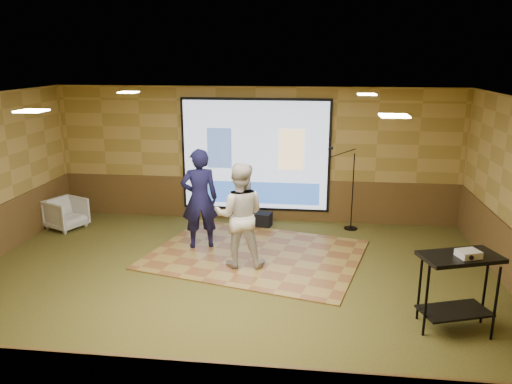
# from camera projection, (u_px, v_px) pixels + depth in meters

# --- Properties ---
(ground) EXTENTS (9.00, 9.00, 0.00)m
(ground) POSITION_uv_depth(u_px,v_px,m) (230.00, 286.00, 8.16)
(ground) COLOR #333B1A
(ground) RESTS_ON ground
(room_shell) EXTENTS (9.04, 7.04, 3.02)m
(room_shell) POSITION_uv_depth(u_px,v_px,m) (228.00, 160.00, 7.60)
(room_shell) COLOR #A88A46
(room_shell) RESTS_ON ground
(wainscot_back) EXTENTS (9.00, 0.04, 0.95)m
(wainscot_back) POSITION_uv_depth(u_px,v_px,m) (255.00, 199.00, 11.36)
(wainscot_back) COLOR #523E1B
(wainscot_back) RESTS_ON ground
(projector_screen) EXTENTS (3.32, 0.06, 2.52)m
(projector_screen) POSITION_uv_depth(u_px,v_px,m) (255.00, 156.00, 11.06)
(projector_screen) COLOR black
(projector_screen) RESTS_ON room_shell
(downlight_nw) EXTENTS (0.32, 0.32, 0.02)m
(downlight_nw) POSITION_uv_depth(u_px,v_px,m) (128.00, 92.00, 9.35)
(downlight_nw) COLOR #F7E7B9
(downlight_nw) RESTS_ON room_shell
(downlight_ne) EXTENTS (0.32, 0.32, 0.02)m
(downlight_ne) POSITION_uv_depth(u_px,v_px,m) (367.00, 94.00, 8.84)
(downlight_ne) COLOR #F7E7B9
(downlight_ne) RESTS_ON room_shell
(downlight_sw) EXTENTS (0.32, 0.32, 0.02)m
(downlight_sw) POSITION_uv_depth(u_px,v_px,m) (32.00, 111.00, 6.19)
(downlight_sw) COLOR #F7E7B9
(downlight_sw) RESTS_ON room_shell
(downlight_se) EXTENTS (0.32, 0.32, 0.02)m
(downlight_se) POSITION_uv_depth(u_px,v_px,m) (394.00, 116.00, 5.68)
(downlight_se) COLOR #F7E7B9
(downlight_se) RESTS_ON room_shell
(dance_floor) EXTENTS (4.38, 3.72, 0.03)m
(dance_floor) POSITION_uv_depth(u_px,v_px,m) (256.00, 254.00, 9.41)
(dance_floor) COLOR olive
(dance_floor) RESTS_ON ground
(player_left) EXTENTS (0.82, 0.66, 1.94)m
(player_left) POSITION_uv_depth(u_px,v_px,m) (200.00, 199.00, 9.52)
(player_left) COLOR #13123A
(player_left) RESTS_ON dance_floor
(player_right) EXTENTS (0.95, 0.77, 1.85)m
(player_right) POSITION_uv_depth(u_px,v_px,m) (240.00, 215.00, 8.67)
(player_right) COLOR beige
(player_right) RESTS_ON dance_floor
(av_table) EXTENTS (1.04, 0.55, 1.09)m
(av_table) POSITION_uv_depth(u_px,v_px,m) (458.00, 276.00, 6.66)
(av_table) COLOR black
(av_table) RESTS_ON ground
(projector) EXTENTS (0.34, 0.31, 0.09)m
(projector) POSITION_uv_depth(u_px,v_px,m) (468.00, 254.00, 6.50)
(projector) COLOR silver
(projector) RESTS_ON av_table
(mic_stand) EXTENTS (0.70, 0.29, 1.80)m
(mic_stand) POSITION_uv_depth(u_px,v_px,m) (349.00, 207.00, 10.71)
(mic_stand) COLOR black
(mic_stand) RESTS_ON ground
(banquet_chair) EXTENTS (0.95, 0.94, 0.66)m
(banquet_chair) POSITION_uv_depth(u_px,v_px,m) (66.00, 214.00, 10.79)
(banquet_chair) COLOR gray
(banquet_chair) RESTS_ON ground
(duffel_bag) EXTENTS (0.55, 0.42, 0.31)m
(duffel_bag) POSITION_uv_depth(u_px,v_px,m) (260.00, 219.00, 10.96)
(duffel_bag) COLOR black
(duffel_bag) RESTS_ON ground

